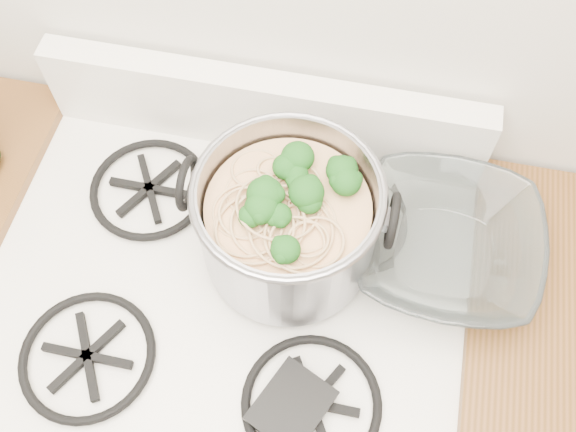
{
  "coord_description": "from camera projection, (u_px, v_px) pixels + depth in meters",
  "views": [
    {
      "loc": [
        0.18,
        0.9,
        1.85
      ],
      "look_at": [
        0.09,
        1.35,
        1.03
      ],
      "focal_mm": 40.0,
      "sensor_mm": 36.0,
      "label": 1
    }
  ],
  "objects": [
    {
      "name": "gas_range",
      "position": [
        242.0,
        372.0,
        1.42
      ],
      "size": [
        0.76,
        0.66,
        0.92
      ],
      "color": "white",
      "rests_on": "ground"
    },
    {
      "name": "counter_left",
      "position": [
        25.0,
        323.0,
        1.45
      ],
      "size": [
        0.25,
        0.65,
        0.92
      ],
      "color": "silver",
      "rests_on": "ground"
    },
    {
      "name": "stock_pot",
      "position": [
        288.0,
        222.0,
        0.95
      ],
      "size": [
        0.31,
        0.28,
        0.19
      ],
      "color": "gray",
      "rests_on": "gas_range"
    },
    {
      "name": "spatula",
      "position": [
        292.0,
        404.0,
        0.9
      ],
      "size": [
        0.39,
        0.4,
        0.02
      ],
      "primitive_type": null,
      "rotation": [
        0.0,
        0.0,
        -0.43
      ],
      "color": "black",
      "rests_on": "gas_range"
    },
    {
      "name": "glass_bowl",
      "position": [
        444.0,
        250.0,
        1.01
      ],
      "size": [
        0.12,
        0.12,
        0.03
      ],
      "primitive_type": "imported",
      "rotation": [
        0.0,
        0.0,
        -0.01
      ],
      "color": "white",
      "rests_on": "gas_range"
    }
  ]
}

